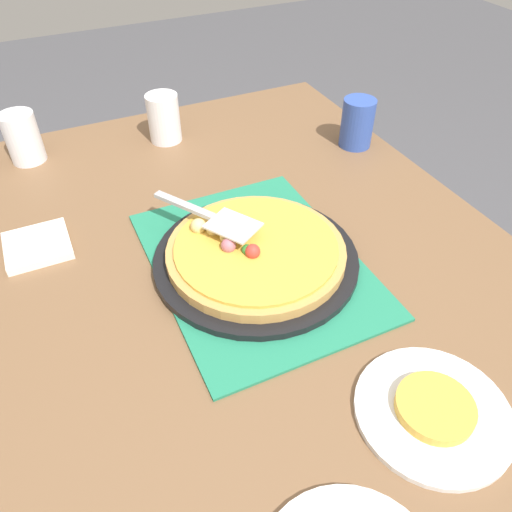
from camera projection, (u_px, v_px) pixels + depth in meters
ground_plane at (256, 455)px, 1.44m from camera, size 8.00×8.00×0.00m
dining_table at (256, 304)px, 1.01m from camera, size 1.40×1.00×0.75m
placemat at (256, 263)px, 0.93m from camera, size 0.48×0.36×0.01m
pizza_pan at (256, 259)px, 0.93m from camera, size 0.38×0.38×0.01m
pizza at (255, 250)px, 0.91m from camera, size 0.33×0.33×0.05m
plate_far_right at (433, 412)px, 0.70m from camera, size 0.22×0.22×0.01m
served_slice_right at (435, 407)px, 0.69m from camera, size 0.11×0.11×0.02m
cup_near at (357, 123)px, 1.23m from camera, size 0.08×0.08×0.12m
cup_far at (23, 138)px, 1.18m from camera, size 0.08×0.08×0.12m
cup_corner at (164, 118)px, 1.25m from camera, size 0.08×0.08×0.12m
pizza_server at (212, 217)px, 0.93m from camera, size 0.22×0.16×0.01m
napkin_stack at (37, 246)px, 0.96m from camera, size 0.12×0.12×0.02m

